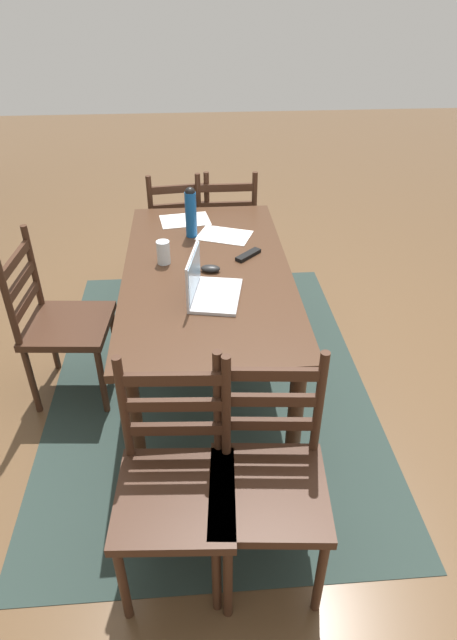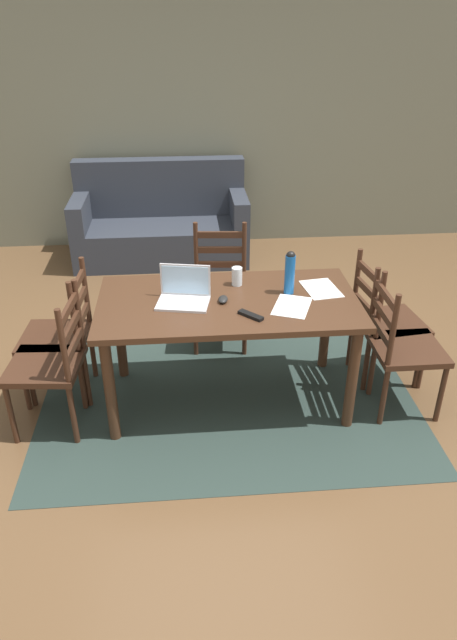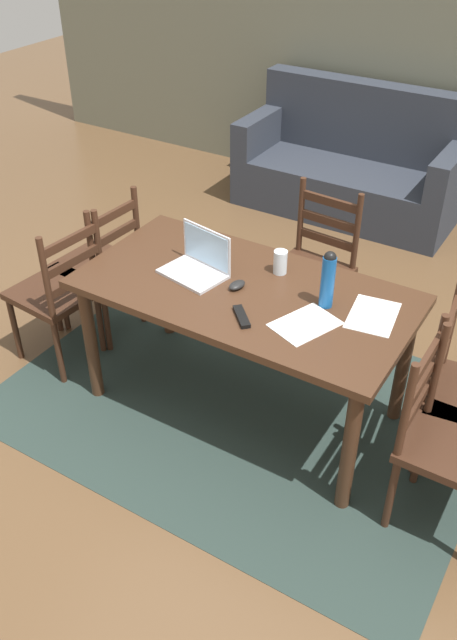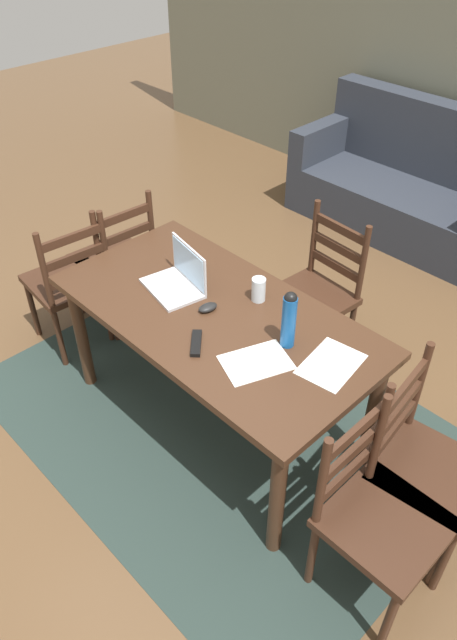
{
  "view_description": "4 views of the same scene",
  "coord_description": "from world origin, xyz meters",
  "px_view_note": "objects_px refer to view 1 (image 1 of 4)",
  "views": [
    {
      "loc": [
        -2.39,
        0.07,
        2.07
      ],
      "look_at": [
        -0.1,
        -0.1,
        0.51
      ],
      "focal_mm": 29.29,
      "sensor_mm": 36.0,
      "label": 1
    },
    {
      "loc": [
        -0.27,
        -3.19,
        2.41
      ],
      "look_at": [
        -0.0,
        -0.03,
        0.64
      ],
      "focal_mm": 31.72,
      "sensor_mm": 36.0,
      "label": 2
    },
    {
      "loc": [
        1.38,
        -2.4,
        2.56
      ],
      "look_at": [
        -0.07,
        -0.04,
        0.58
      ],
      "focal_mm": 37.53,
      "sensor_mm": 36.0,
      "label": 3
    },
    {
      "loc": [
        1.65,
        -1.52,
        2.54
      ],
      "look_at": [
        -0.0,
        0.09,
        0.67
      ],
      "focal_mm": 32.9,
      "sensor_mm": 36.0,
      "label": 4
    }
  ],
  "objects_px": {
    "drinking_glass": "(163,252)",
    "dining_table": "(207,284)",
    "computer_mouse": "(210,268)",
    "chair_left_far": "(176,486)",
    "chair_right_near": "(225,231)",
    "laptop": "(206,286)",
    "chair_left_near": "(268,480)",
    "tv_remote": "(248,255)",
    "chair_right_far": "(178,233)",
    "chair_far_head": "(61,323)",
    "water_bottle": "(191,211)"
  },
  "relations": [
    {
      "from": "drinking_glass",
      "to": "dining_table",
      "type": "bearing_deg",
      "value": -109.1
    },
    {
      "from": "dining_table",
      "to": "drinking_glass",
      "type": "relative_size",
      "value": 13.41
    },
    {
      "from": "chair_left_near",
      "to": "computer_mouse",
      "type": "relative_size",
      "value": 9.5
    },
    {
      "from": "tv_remote",
      "to": "chair_left_near",
      "type": "bearing_deg",
      "value": 132.66
    },
    {
      "from": "chair_right_far",
      "to": "chair_right_near",
      "type": "bearing_deg",
      "value": -90.05
    },
    {
      "from": "laptop",
      "to": "chair_left_far",
      "type": "bearing_deg",
      "value": 169.45
    },
    {
      "from": "chair_left_far",
      "to": "chair_right_near",
      "type": "height_order",
      "value": "same"
    },
    {
      "from": "chair_far_head",
      "to": "drinking_glass",
      "type": "height_order",
      "value": "chair_far_head"
    },
    {
      "from": "dining_table",
      "to": "computer_mouse",
      "type": "bearing_deg",
      "value": -153.85
    },
    {
      "from": "dining_table",
      "to": "chair_left_near",
      "type": "bearing_deg",
      "value": -171.08
    },
    {
      "from": "drinking_glass",
      "to": "tv_remote",
      "type": "xyz_separation_m",
      "value": [
        0.04,
        -0.45,
        -0.05
      ]
    },
    {
      "from": "chair_far_head",
      "to": "tv_remote",
      "type": "relative_size",
      "value": 5.59
    },
    {
      "from": "chair_left_far",
      "to": "tv_remote",
      "type": "relative_size",
      "value": 5.59
    },
    {
      "from": "laptop",
      "to": "tv_remote",
      "type": "height_order",
      "value": "laptop"
    },
    {
      "from": "dining_table",
      "to": "chair_left_far",
      "type": "xyz_separation_m",
      "value": [
        -1.12,
        0.17,
        -0.21
      ]
    },
    {
      "from": "chair_right_far",
      "to": "water_bottle",
      "type": "bearing_deg",
      "value": -172.35
    },
    {
      "from": "chair_left_near",
      "to": "tv_remote",
      "type": "relative_size",
      "value": 5.59
    },
    {
      "from": "chair_right_near",
      "to": "tv_remote",
      "type": "height_order",
      "value": "chair_right_near"
    },
    {
      "from": "computer_mouse",
      "to": "tv_remote",
      "type": "relative_size",
      "value": 0.59
    },
    {
      "from": "chair_left_near",
      "to": "laptop",
      "type": "relative_size",
      "value": 2.67
    },
    {
      "from": "laptop",
      "to": "drinking_glass",
      "type": "height_order",
      "value": "laptop"
    },
    {
      "from": "chair_left_far",
      "to": "chair_left_near",
      "type": "bearing_deg",
      "value": -90.01
    },
    {
      "from": "chair_far_head",
      "to": "dining_table",
      "type": "bearing_deg",
      "value": -90.24
    },
    {
      "from": "computer_mouse",
      "to": "drinking_glass",
      "type": "bearing_deg",
      "value": 74.5
    },
    {
      "from": "chair_left_far",
      "to": "chair_far_head",
      "type": "distance_m",
      "value": 1.29
    },
    {
      "from": "chair_left_far",
      "to": "laptop",
      "type": "xyz_separation_m",
      "value": [
        0.84,
        -0.16,
        0.37
      ]
    },
    {
      "from": "chair_left_far",
      "to": "computer_mouse",
      "type": "relative_size",
      "value": 9.5
    },
    {
      "from": "chair_left_near",
      "to": "water_bottle",
      "type": "height_order",
      "value": "water_bottle"
    },
    {
      "from": "chair_right_far",
      "to": "chair_right_near",
      "type": "height_order",
      "value": "same"
    },
    {
      "from": "computer_mouse",
      "to": "tv_remote",
      "type": "bearing_deg",
      "value": -44.91
    },
    {
      "from": "dining_table",
      "to": "drinking_glass",
      "type": "xyz_separation_m",
      "value": [
        0.08,
        0.22,
        0.16
      ]
    },
    {
      "from": "water_bottle",
      "to": "tv_remote",
      "type": "relative_size",
      "value": 1.71
    },
    {
      "from": "chair_left_far",
      "to": "chair_right_near",
      "type": "xyz_separation_m",
      "value": [
        2.24,
        -0.34,
        0.0
      ]
    },
    {
      "from": "chair_right_near",
      "to": "laptop",
      "type": "distance_m",
      "value": 1.46
    },
    {
      "from": "water_bottle",
      "to": "tv_remote",
      "type": "xyz_separation_m",
      "value": [
        -0.29,
        -0.3,
        -0.14
      ]
    },
    {
      "from": "chair_left_near",
      "to": "tv_remote",
      "type": "distance_m",
      "value": 1.28
    },
    {
      "from": "dining_table",
      "to": "water_bottle",
      "type": "distance_m",
      "value": 0.48
    },
    {
      "from": "chair_right_near",
      "to": "laptop",
      "type": "bearing_deg",
      "value": 172.45
    },
    {
      "from": "chair_far_head",
      "to": "chair_right_far",
      "type": "bearing_deg",
      "value": -29.6
    },
    {
      "from": "tv_remote",
      "to": "laptop",
      "type": "bearing_deg",
      "value": 103.66
    },
    {
      "from": "drinking_glass",
      "to": "tv_remote",
      "type": "bearing_deg",
      "value": -85.0
    },
    {
      "from": "chair_right_far",
      "to": "chair_left_near",
      "type": "bearing_deg",
      "value": -171.29
    },
    {
      "from": "dining_table",
      "to": "chair_right_far",
      "type": "height_order",
      "value": "chair_right_far"
    },
    {
      "from": "chair_left_far",
      "to": "dining_table",
      "type": "bearing_deg",
      "value": -8.62
    },
    {
      "from": "chair_right_far",
      "to": "tv_remote",
      "type": "relative_size",
      "value": 5.59
    },
    {
      "from": "chair_left_far",
      "to": "drinking_glass",
      "type": "distance_m",
      "value": 1.25
    },
    {
      "from": "chair_left_near",
      "to": "computer_mouse",
      "type": "height_order",
      "value": "chair_left_near"
    },
    {
      "from": "computer_mouse",
      "to": "tv_remote",
      "type": "xyz_separation_m",
      "value": [
        0.15,
        -0.21,
        -0.01
      ]
    },
    {
      "from": "laptop",
      "to": "tv_remote",
      "type": "distance_m",
      "value": 0.47
    },
    {
      "from": "chair_right_far",
      "to": "computer_mouse",
      "type": "distance_m",
      "value": 1.21
    }
  ]
}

